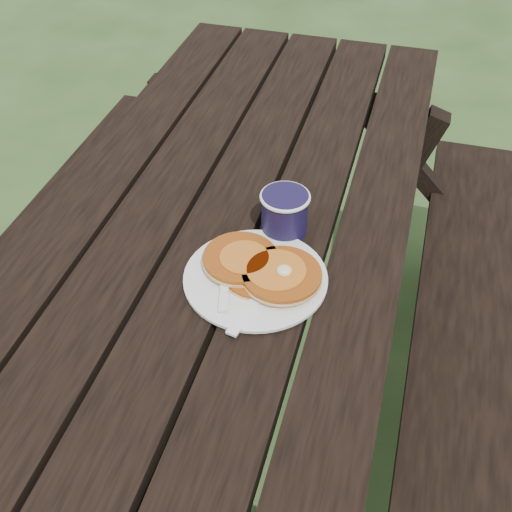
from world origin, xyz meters
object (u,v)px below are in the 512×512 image
(picnic_table, at_px, (231,332))
(pancake_stack, at_px, (262,268))
(plate, at_px, (256,279))
(coffee_cup, at_px, (285,211))

(picnic_table, bearing_deg, pancake_stack, -53.68)
(plate, relative_size, pancake_stack, 1.14)
(picnic_table, height_order, pancake_stack, pancake_stack)
(picnic_table, relative_size, plate, 6.98)
(pancake_stack, bearing_deg, picnic_table, 126.32)
(picnic_table, xyz_separation_m, pancake_stack, (0.12, -0.17, 0.41))
(pancake_stack, bearing_deg, plate, -132.19)
(picnic_table, bearing_deg, coffee_cup, -11.54)
(picnic_table, height_order, plate, plate)
(pancake_stack, xyz_separation_m, coffee_cup, (0.01, 0.14, 0.03))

